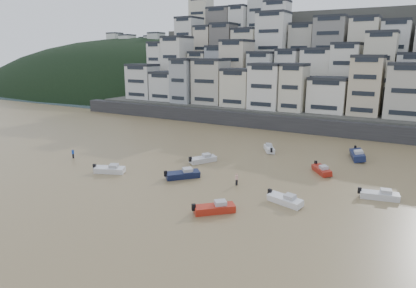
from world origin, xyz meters
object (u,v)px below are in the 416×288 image
Objects in this scene: boat_b at (285,199)px; boat_h at (269,148)px; boat_e at (322,169)px; person_blue at (73,153)px; boat_a at (214,207)px; boat_f at (203,158)px; boat_d at (380,194)px; boat_j at (110,169)px; boat_i at (357,154)px; boat_c at (183,173)px; person_pink at (237,179)px.

boat_b is 0.99× the size of boat_h.
boat_h is (-10.67, 22.79, 0.01)m from boat_b.
boat_e is 2.85× the size of person_blue.
boat_a is 20.39m from boat_f.
boat_d reaches higher than boat_e.
boat_a is 21.60m from boat_j.
boat_e reaches higher than boat_b.
boat_h is at bearing 34.12° from boat_j.
boat_b is 12.44m from boat_d.
boat_i is (15.17, 2.92, 0.21)m from boat_h.
boat_d is (16.15, 14.05, -0.02)m from boat_a.
person_blue reaches higher than boat_j.
boat_j is at bearing -14.19° from person_blue.
boat_e is at bearing 102.94° from boat_b.
person_blue is (-43.42, -24.55, -0.02)m from boat_i.
boat_b is 25.16m from boat_h.
person_pink is at bearing -39.30° from boat_c.
boat_d is (9.86, 7.58, 0.02)m from boat_b.
boat_d is 2.91× the size of person_pink.
boat_c is at bearing -3.64° from boat_j.
boat_h is 19.82m from person_pink.
boat_f reaches higher than boat_e.
boat_j is 2.95× the size of person_pink.
boat_a reaches higher than boat_h.
boat_a reaches higher than boat_e.
boat_a reaches higher than boat_f.
boat_j reaches higher than boat_e.
boat_h is at bearing 26.88° from boat_c.
boat_b is (6.29, 6.47, -0.04)m from boat_a.
boat_e is 0.97× the size of boat_j.
boat_a is 22.14m from boat_e.
person_pink reaches higher than boat_f.
boat_h is at bearing 37.44° from person_blue.
boat_c is 1.11× the size of boat_e.
boat_h is at bearing -95.29° from boat_i.
boat_d is 49.20m from person_blue.
boat_h is 15.45m from boat_i.
person_pink reaches higher than boat_c.
boat_f is at bearing -114.32° from boat_e.
boat_a is at bearing -117.29° from boat_b.
boat_c is 8.65m from boat_f.
boat_b is at bearing -26.11° from boat_i.
person_blue is at bearing 175.59° from boat_d.
person_blue is 1.00× the size of person_pink.
person_blue is (-48.78, -6.42, 0.18)m from boat_d.
boat_c reaches higher than boat_a.
boat_j is at bearing -159.41° from boat_b.
boat_f is at bearing -71.66° from boat_i.
boat_j is at bearing -177.82° from boat_d.
person_blue and person_pink have the same top height.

